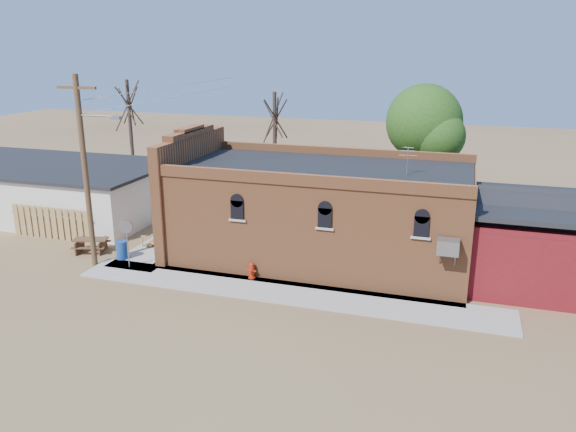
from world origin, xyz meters
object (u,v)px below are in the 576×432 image
(brick_bar, at_px, (315,212))
(stop_sign, at_px, (126,231))
(trash_barrel, at_px, (122,250))
(picnic_table, at_px, (91,243))
(utility_pole, at_px, (86,168))
(fire_hydrant, at_px, (252,270))

(brick_bar, relative_size, stop_sign, 7.07)
(brick_bar, bearing_deg, stop_sign, -152.37)
(trash_barrel, height_order, picnic_table, trash_barrel)
(picnic_table, bearing_deg, brick_bar, -4.10)
(brick_bar, bearing_deg, utility_pole, -156.31)
(stop_sign, bearing_deg, picnic_table, 147.00)
(stop_sign, bearing_deg, brick_bar, 18.78)
(stop_sign, height_order, picnic_table, stop_sign)
(brick_bar, distance_m, picnic_table, 11.64)
(utility_pole, xyz_separation_m, stop_sign, (1.79, 0.11, -2.91))
(fire_hydrant, bearing_deg, trash_barrel, -168.18)
(fire_hydrant, relative_size, trash_barrel, 0.85)
(fire_hydrant, bearing_deg, picnic_table, -170.64)
(brick_bar, xyz_separation_m, picnic_table, (-11.14, -2.78, -1.88))
(trash_barrel, bearing_deg, utility_pole, -130.31)
(trash_barrel, bearing_deg, brick_bar, 20.25)
(stop_sign, xyz_separation_m, picnic_table, (-3.15, 1.41, -1.40))
(utility_pole, bearing_deg, fire_hydrant, 4.34)
(stop_sign, xyz_separation_m, trash_barrel, (-0.95, 0.89, -1.33))
(fire_hydrant, distance_m, trash_barrel, 7.01)
(utility_pole, relative_size, picnic_table, 4.51)
(utility_pole, distance_m, trash_barrel, 4.44)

